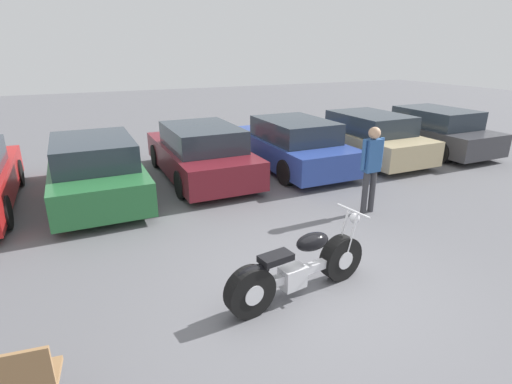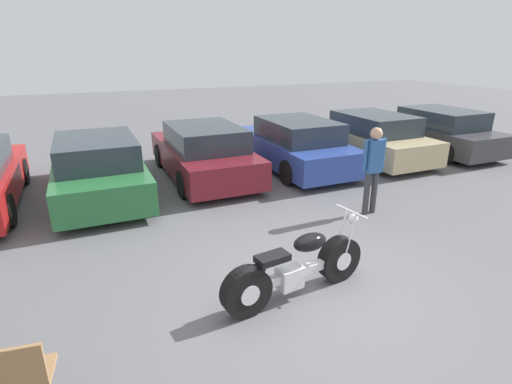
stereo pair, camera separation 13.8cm
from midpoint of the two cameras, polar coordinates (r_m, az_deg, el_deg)
The scene contains 8 objects.
ground_plane at distance 5.89m, azimuth 9.63°, elevation -13.76°, with size 60.00×60.00×0.00m, color slate.
motorcycle at distance 5.53m, azimuth 6.22°, elevation -10.97°, with size 2.26×0.72×1.06m.
parked_car_green at distance 9.76m, azimuth -21.23°, elevation 3.23°, with size 1.95×4.50×1.40m.
parked_car_maroon at distance 10.55m, azimuth -7.15°, elevation 5.61°, with size 1.95×4.50×1.40m.
parked_car_blue at distance 11.39m, azimuth 5.81°, elevation 6.73°, with size 1.95×4.50×1.40m.
parked_car_champagne at distance 12.84m, azimuth 16.12°, elevation 7.55°, with size 1.95×4.50×1.40m.
parked_car_dark_grey at distance 14.54m, azimuth 24.50°, elevation 7.92°, with size 1.95×4.50×1.40m.
person_standing at distance 8.33m, azimuth 16.88°, elevation 3.97°, with size 0.52×0.24×1.79m.
Camera 2 is at (-2.75, -4.07, 3.24)m, focal length 28.00 mm.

